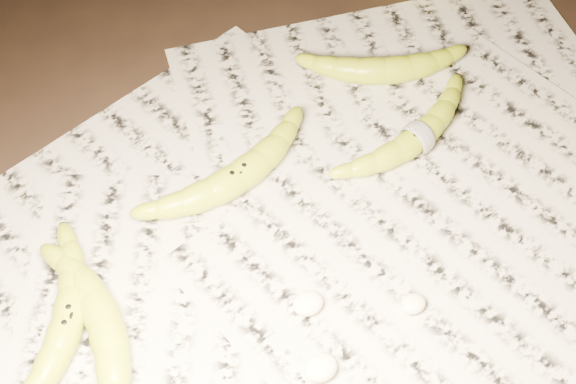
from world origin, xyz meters
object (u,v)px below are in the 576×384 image
banana_center (237,176)px  banana_taped (418,137)px  banana_left_a (67,320)px  banana_left_b (105,324)px  banana_upper_a (385,69)px

banana_center → banana_taped: bearing=-24.0°
banana_center → banana_taped: size_ratio=1.04×
banana_left_a → banana_left_b: bearing=-92.9°
banana_center → banana_taped: 0.22m
banana_left_a → banana_taped: banana_left_a is taller
banana_taped → banana_left_b: bearing=173.1°
banana_center → banana_upper_a: bearing=3.8°
banana_left_a → banana_upper_a: (0.48, 0.15, 0.00)m
banana_left_a → banana_center: banana_center is taller
banana_left_a → banana_taped: bearing=-52.5°
banana_left_b → banana_upper_a: 0.48m
banana_center → banana_taped: (0.22, -0.05, -0.00)m
banana_center → banana_upper_a: banana_center is taller
banana_left_b → banana_taped: (0.42, 0.06, -0.00)m
banana_taped → banana_upper_a: bearing=62.1°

